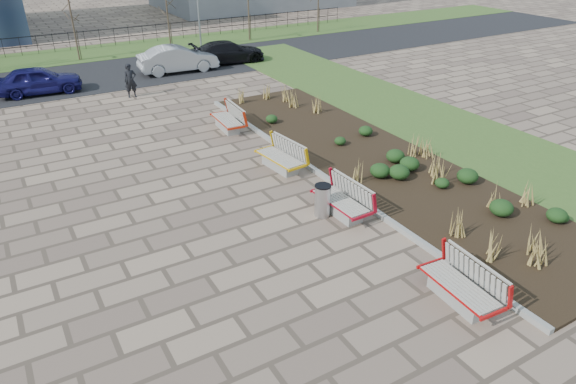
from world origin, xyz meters
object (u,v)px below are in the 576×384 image
bench_a (460,284)px  litter_bin (323,201)px  car_black (228,52)px  pedestrian (130,81)px  car_silver (178,59)px  bench_c (280,156)px  car_blue (38,80)px  lamp_east (198,1)px  bench_d (227,118)px  bench_b (341,199)px

bench_a → litter_bin: size_ratio=2.12×
car_black → pedestrian: bearing=122.6°
car_silver → car_black: car_silver is taller
litter_bin → pedestrian: size_ratio=0.60×
bench_c → car_blue: bearing=107.4°
pedestrian → lamp_east: size_ratio=0.28×
car_blue → lamp_east: (11.09, 5.97, 2.33)m
bench_d → car_silver: (1.44, 9.93, 0.26)m
bench_b → litter_bin: bearing=156.1°
pedestrian → litter_bin: bearing=-78.9°
bench_a → car_blue: car_blue is taller
bench_c → car_blue: (-6.09, 13.90, 0.21)m
bench_d → bench_c: bearing=-86.9°
bench_d → car_black: (4.81, 10.41, 0.18)m
bench_a → car_silver: 22.79m
bench_d → lamp_east: 16.38m
bench_b → car_black: (4.81, 18.57, 0.18)m
bench_d → pedestrian: 6.92m
bench_d → car_silver: car_silver is taller
bench_b → bench_c: 3.67m
pedestrian → bench_c: bearing=-74.3°
bench_b → car_black: bearing=73.6°
car_silver → lamp_east: bearing=-29.3°
car_black → bench_b: bearing=169.2°
bench_a → bench_c: size_ratio=1.00×
car_silver → bench_a: bearing=-179.8°
bench_d → lamp_east: lamp_east is taller
bench_b → car_silver: bearing=83.6°
bench_a → bench_b: 4.65m
bench_a → lamp_east: size_ratio=0.35×
car_silver → litter_bin: bearing=177.6°
bench_b → litter_bin: 0.55m
car_silver → lamp_east: lamp_east is taller
pedestrian → car_black: (7.02, 3.86, -0.15)m
bench_c → bench_d: bearing=83.8°
bench_a → car_silver: size_ratio=0.47×
pedestrian → car_black: size_ratio=0.37×
car_silver → lamp_east: 6.91m
litter_bin → car_black: (5.32, 18.36, 0.18)m
car_blue → bench_a: bearing=-160.0°
bench_b → bench_d: size_ratio=1.00×
bench_c → bench_d: 4.49m
car_blue → car_silver: bearing=-81.4°
bench_b → pedestrian: pedestrian is taller
bench_b → pedestrian: bearing=96.7°
pedestrian → car_silver: pedestrian is taller
bench_d → pedestrian: size_ratio=1.26×
lamp_east → bench_d: bearing=-108.0°
bench_a → pedestrian: size_ratio=1.26×
car_black → lamp_east: size_ratio=0.76×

